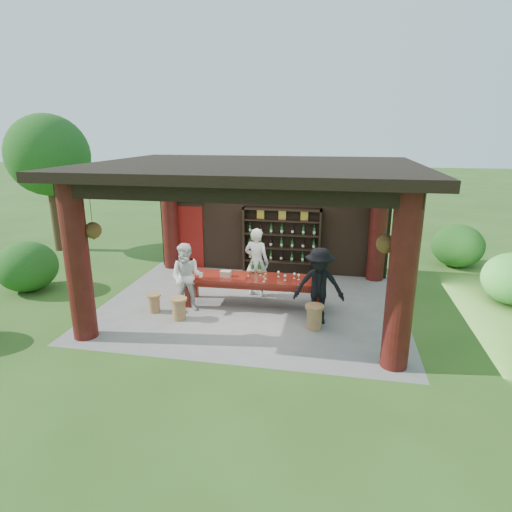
% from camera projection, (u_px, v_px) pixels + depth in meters
% --- Properties ---
extents(ground, '(90.00, 90.00, 0.00)m').
position_uv_depth(ground, '(253.00, 304.00, 10.81)').
color(ground, '#2D5119').
rests_on(ground, ground).
extents(pavilion, '(7.50, 6.00, 3.60)m').
position_uv_depth(pavilion, '(256.00, 218.00, 10.62)').
color(pavilion, slate).
rests_on(pavilion, ground).
extents(wine_shelf, '(2.32, 0.35, 2.04)m').
position_uv_depth(wine_shelf, '(282.00, 242.00, 12.76)').
color(wine_shelf, black).
rests_on(wine_shelf, ground).
extents(tasting_table, '(3.46, 1.00, 0.75)m').
position_uv_depth(tasting_table, '(254.00, 282.00, 10.55)').
color(tasting_table, '#61150D').
rests_on(tasting_table, ground).
extents(stool_near_left, '(0.39, 0.39, 0.52)m').
position_uv_depth(stool_near_left, '(179.00, 308.00, 9.88)').
color(stool_near_left, olive).
rests_on(stool_near_left, ground).
extents(stool_near_right, '(0.42, 0.42, 0.55)m').
position_uv_depth(stool_near_right, '(314.00, 316.00, 9.40)').
color(stool_near_right, olive).
rests_on(stool_near_right, ground).
extents(stool_far_left, '(0.34, 0.34, 0.45)m').
position_uv_depth(stool_far_left, '(154.00, 302.00, 10.28)').
color(stool_far_left, olive).
rests_on(stool_far_left, ground).
extents(host, '(0.75, 0.59, 1.83)m').
position_uv_depth(host, '(257.00, 262.00, 11.14)').
color(host, silver).
rests_on(host, ground).
extents(guest_woman, '(0.84, 0.67, 1.67)m').
position_uv_depth(guest_woman, '(187.00, 277.00, 10.24)').
color(guest_woman, silver).
rests_on(guest_woman, ground).
extents(guest_man, '(1.19, 0.75, 1.76)m').
position_uv_depth(guest_man, '(319.00, 286.00, 9.54)').
color(guest_man, black).
rests_on(guest_man, ground).
extents(table_bottles, '(0.27, 0.17, 0.31)m').
position_uv_depth(table_bottles, '(257.00, 267.00, 10.76)').
color(table_bottles, '#194C1E').
rests_on(table_bottles, tasting_table).
extents(table_glasses, '(1.32, 0.50, 0.15)m').
position_uv_depth(table_glasses, '(274.00, 275.00, 10.40)').
color(table_glasses, silver).
rests_on(table_glasses, tasting_table).
extents(napkin_basket, '(0.27, 0.19, 0.14)m').
position_uv_depth(napkin_basket, '(226.00, 274.00, 10.56)').
color(napkin_basket, '#BF6672').
rests_on(napkin_basket, tasting_table).
extents(shrubs, '(15.23, 8.96, 1.36)m').
position_uv_depth(shrubs, '(373.00, 279.00, 10.99)').
color(shrubs, '#194C14').
rests_on(shrubs, ground).
extents(trees, '(19.79, 9.99, 4.80)m').
position_uv_depth(trees, '(387.00, 167.00, 10.35)').
color(trees, '#3F2819').
rests_on(trees, ground).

